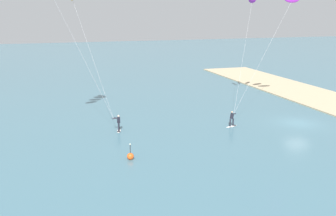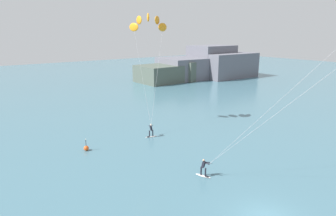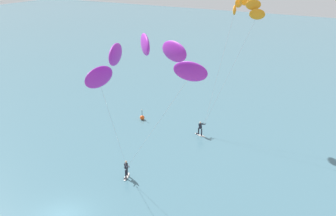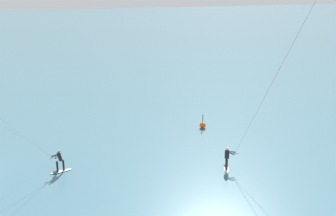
# 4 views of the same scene
# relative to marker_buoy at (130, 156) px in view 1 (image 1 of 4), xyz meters

# --- Properties ---
(ground_plane) EXTENTS (240.00, 240.00, 0.00)m
(ground_plane) POSITION_rel_marker_buoy_xyz_m (5.32, -19.64, -0.30)
(ground_plane) COLOR #426B7A
(marker_buoy) EXTENTS (0.56, 0.56, 1.38)m
(marker_buoy) POSITION_rel_marker_buoy_xyz_m (0.00, 0.00, 0.00)
(marker_buoy) COLOR #EA5119
(marker_buoy) RESTS_ON ground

